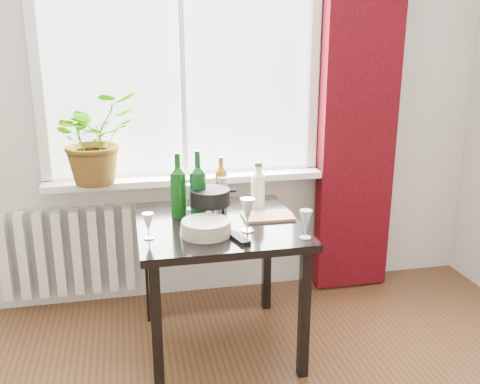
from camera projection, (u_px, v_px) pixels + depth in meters
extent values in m
cube|color=white|center=(181.00, 50.00, 3.19)|extent=(1.72, 0.08, 1.62)
cube|color=white|center=(186.00, 179.00, 3.34)|extent=(1.72, 0.20, 0.04)
cube|color=#36040A|center=(360.00, 99.00, 3.40)|extent=(0.50, 0.12, 2.56)
cube|color=silver|center=(68.00, 252.00, 3.34)|extent=(0.80, 0.10, 0.55)
cube|color=black|center=(219.00, 225.00, 2.83)|extent=(0.85, 0.85, 0.04)
cube|color=black|center=(157.00, 331.00, 2.52)|extent=(0.05, 0.05, 0.70)
cube|color=black|center=(149.00, 267.00, 3.20)|extent=(0.05, 0.05, 0.70)
cube|color=black|center=(304.00, 314.00, 2.67)|extent=(0.05, 0.05, 0.70)
cube|color=black|center=(267.00, 257.00, 3.35)|extent=(0.05, 0.05, 0.70)
imported|color=#2A671B|center=(94.00, 138.00, 3.10)|extent=(0.63, 0.61, 0.54)
cylinder|color=#BBAE9B|center=(206.00, 228.00, 2.64)|extent=(0.31, 0.31, 0.07)
cube|color=black|center=(239.00, 238.00, 2.58)|extent=(0.09, 0.17, 0.02)
cube|color=#A26A49|center=(267.00, 216.00, 2.89)|extent=(0.27, 0.18, 0.01)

